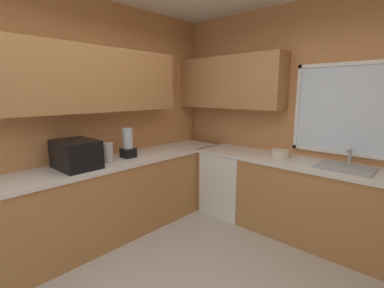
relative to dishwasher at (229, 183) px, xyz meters
name	(u,v)px	position (x,y,z in m)	size (l,w,h in m)	color
room_shell	(201,76)	(0.46, -1.16, 1.38)	(3.66, 4.06, 2.79)	#C6844C
counter_run_left	(98,203)	(-0.66, -1.63, 0.02)	(0.65, 3.67, 0.90)	#AD7542
counter_run_back	(303,199)	(1.01, 0.03, 0.02)	(2.75, 0.65, 0.90)	#AD7542
dishwasher	(229,183)	(0.00, 0.00, 0.00)	(0.60, 0.60, 0.85)	white
microwave	(76,154)	(-0.66, -1.82, 0.62)	(0.48, 0.36, 0.29)	black
kettle	(107,153)	(-0.64, -1.48, 0.58)	(0.13, 0.13, 0.21)	#B7B7BC
sink_assembly	(345,167)	(1.40, 0.04, 0.48)	(0.53, 0.40, 0.19)	#9EA0A5
bowl	(280,154)	(0.70, 0.03, 0.52)	(0.21, 0.21, 0.09)	beige
blender_appliance	(128,144)	(-0.66, -1.19, 0.63)	(0.15, 0.15, 0.36)	black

